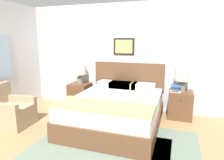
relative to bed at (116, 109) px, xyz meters
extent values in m
cube|color=silver|center=(-0.09, 1.12, 0.97)|extent=(7.57, 0.06, 2.60)
cube|color=black|center=(-0.15, 1.08, 1.23)|extent=(0.53, 0.02, 0.41)
cube|color=#8E9E5B|center=(-0.15, 1.07, 1.23)|extent=(0.43, 0.00, 0.33)
cube|color=slate|center=(0.02, -1.23, -0.33)|extent=(2.22, 1.86, 0.01)
cube|color=slate|center=(1.22, -0.53, -0.33)|extent=(0.72, 1.30, 0.01)
cube|color=brown|center=(0.00, -0.04, -0.19)|extent=(1.73, 2.14, 0.28)
cube|color=brown|center=(0.00, -1.08, -0.01)|extent=(1.73, 0.06, 0.08)
cube|color=silver|center=(0.00, -0.04, 0.11)|extent=(1.66, 2.06, 0.31)
cube|color=brown|center=(0.00, 1.00, 0.56)|extent=(1.73, 0.06, 0.58)
cube|color=#8E9E5B|center=(0.00, -0.71, 0.29)|extent=(1.70, 0.60, 0.06)
cube|color=silver|center=(-0.41, 0.77, 0.33)|extent=(0.52, 0.32, 0.14)
cube|color=silver|center=(0.42, 0.77, 0.33)|extent=(0.52, 0.32, 0.14)
cube|color=tan|center=(0.00, 0.77, 0.33)|extent=(0.52, 0.32, 0.14)
cube|color=tan|center=(-0.13, 0.77, 0.33)|extent=(0.52, 0.32, 0.14)
cube|color=#998466|center=(-2.00, -0.73, -0.12)|extent=(0.79, 0.70, 0.42)
cube|color=#998466|center=(-2.02, -0.45, 0.16)|extent=(0.76, 0.15, 0.14)
cube|color=#998466|center=(-1.98, -1.00, 0.16)|extent=(0.76, 0.15, 0.14)
cube|color=brown|center=(-1.25, 0.80, -0.02)|extent=(0.51, 0.48, 0.61)
sphere|color=#332D28|center=(-1.25, 0.55, 0.15)|extent=(0.02, 0.02, 0.02)
cube|color=brown|center=(1.25, 0.80, -0.02)|extent=(0.51, 0.48, 0.61)
sphere|color=#332D28|center=(1.25, 0.55, 0.15)|extent=(0.02, 0.02, 0.02)
cylinder|color=slate|center=(-1.24, 0.82, 0.37)|extent=(0.16, 0.16, 0.18)
cylinder|color=slate|center=(-1.24, 0.82, 0.49)|extent=(0.02, 0.02, 0.06)
cylinder|color=beige|center=(-1.24, 0.82, 0.65)|extent=(0.33, 0.33, 0.24)
cylinder|color=slate|center=(1.25, 0.82, 0.37)|extent=(0.16, 0.16, 0.18)
cylinder|color=slate|center=(1.25, 0.82, 0.49)|extent=(0.02, 0.02, 0.06)
cylinder|color=beige|center=(1.25, 0.82, 0.65)|extent=(0.33, 0.33, 0.24)
cube|color=beige|center=(1.14, 0.76, 0.30)|extent=(0.23, 0.25, 0.04)
cube|color=#335693|center=(1.14, 0.76, 0.34)|extent=(0.17, 0.29, 0.04)
cube|color=#232328|center=(1.14, 0.76, 0.38)|extent=(0.21, 0.26, 0.04)
cube|color=#335693|center=(1.14, 0.76, 0.42)|extent=(0.21, 0.23, 0.04)
camera|label=1|loc=(1.16, -3.71, 1.41)|focal=32.00mm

